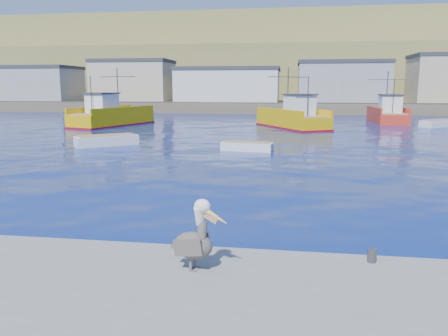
# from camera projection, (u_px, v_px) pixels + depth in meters

# --- Properties ---
(ground) EXTENTS (260.00, 260.00, 0.00)m
(ground) POSITION_uv_depth(u_px,v_px,m) (249.00, 228.00, 13.37)
(ground) COLOR #070F55
(ground) RESTS_ON ground
(dock_bollards) EXTENTS (36.20, 0.20, 0.30)m
(dock_bollards) POSITION_uv_depth(u_px,v_px,m) (262.00, 249.00, 9.86)
(dock_bollards) COLOR #4C4C4C
(dock_bollards) RESTS_ON dock
(far_shore) EXTENTS (200.00, 81.00, 24.00)m
(far_shore) POSITION_uv_depth(u_px,v_px,m) (287.00, 69.00, 117.89)
(far_shore) COLOR brown
(far_shore) RESTS_ON ground
(trawler_yellow_a) EXTENTS (6.78, 11.49, 6.46)m
(trawler_yellow_a) POSITION_uv_depth(u_px,v_px,m) (111.00, 116.00, 48.64)
(trawler_yellow_a) COLOR #DFAA07
(trawler_yellow_a) RESTS_ON ground
(trawler_yellow_b) EXTENTS (8.14, 10.60, 6.38)m
(trawler_yellow_b) POSITION_uv_depth(u_px,v_px,m) (293.00, 118.00, 46.00)
(trawler_yellow_b) COLOR #DFAA07
(trawler_yellow_b) RESTS_ON ground
(boat_orange) EXTENTS (4.62, 8.82, 6.14)m
(boat_orange) POSITION_uv_depth(u_px,v_px,m) (388.00, 114.00, 52.93)
(boat_orange) COLOR red
(boat_orange) RESTS_ON ground
(skiff_left) EXTENTS (4.43, 4.03, 0.97)m
(skiff_left) POSITION_uv_depth(u_px,v_px,m) (107.00, 141.00, 32.19)
(skiff_left) COLOR silver
(skiff_left) RESTS_ON ground
(skiff_mid) EXTENTS (3.57, 1.63, 0.75)m
(skiff_mid) POSITION_uv_depth(u_px,v_px,m) (247.00, 147.00, 29.57)
(skiff_mid) COLOR silver
(skiff_mid) RESTS_ON ground
(skiff_far) EXTENTS (4.51, 3.98, 0.97)m
(skiff_far) POSITION_uv_depth(u_px,v_px,m) (439.00, 124.00, 47.16)
(skiff_far) COLOR silver
(skiff_far) RESTS_ON ground
(pelican) EXTENTS (1.25, 0.63, 1.54)m
(pelican) POSITION_uv_depth(u_px,v_px,m) (195.00, 240.00, 9.02)
(pelican) COLOR #595451
(pelican) RESTS_ON dock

